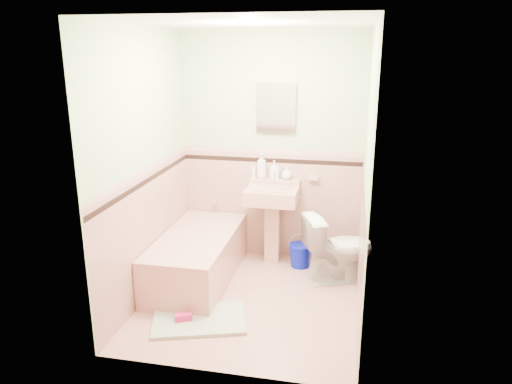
% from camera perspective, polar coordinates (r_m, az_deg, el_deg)
% --- Properties ---
extents(floor, '(2.20, 2.20, 0.00)m').
position_cam_1_polar(floor, '(4.72, -0.62, -12.59)').
color(floor, tan).
rests_on(floor, ground).
extents(ceiling, '(2.20, 2.20, 0.00)m').
position_cam_1_polar(ceiling, '(4.13, -0.74, 19.36)').
color(ceiling, white).
rests_on(ceiling, ground).
extents(wall_back, '(2.50, 0.00, 2.50)m').
position_cam_1_polar(wall_back, '(5.31, 1.85, 5.15)').
color(wall_back, beige).
rests_on(wall_back, ground).
extents(wall_front, '(2.50, 0.00, 2.50)m').
position_cam_1_polar(wall_front, '(3.23, -4.81, -2.42)').
color(wall_front, beige).
rests_on(wall_front, ground).
extents(wall_left, '(0.00, 2.50, 2.50)m').
position_cam_1_polar(wall_left, '(4.57, -13.05, 2.85)').
color(wall_left, beige).
rests_on(wall_left, ground).
extents(wall_right, '(0.00, 2.50, 2.50)m').
position_cam_1_polar(wall_right, '(4.16, 12.90, 1.56)').
color(wall_right, beige).
rests_on(wall_right, ground).
extents(wainscot_back, '(2.00, 0.00, 2.00)m').
position_cam_1_polar(wainscot_back, '(5.46, 1.76, -1.58)').
color(wainscot_back, tan).
rests_on(wainscot_back, ground).
extents(wainscot_front, '(2.00, 0.00, 2.00)m').
position_cam_1_polar(wainscot_front, '(3.51, -4.49, -12.45)').
color(wainscot_front, tan).
rests_on(wainscot_front, ground).
extents(wainscot_left, '(0.00, 2.20, 2.20)m').
position_cam_1_polar(wainscot_left, '(4.75, -12.41, -4.79)').
color(wainscot_left, tan).
rests_on(wainscot_left, ground).
extents(wainscot_right, '(0.00, 2.20, 2.20)m').
position_cam_1_polar(wainscot_right, '(4.37, 12.20, -6.69)').
color(wainscot_right, tan).
rests_on(wainscot_right, ground).
extents(accent_back, '(2.00, 0.00, 2.00)m').
position_cam_1_polar(accent_back, '(5.32, 1.80, 3.74)').
color(accent_back, black).
rests_on(accent_back, ground).
extents(accent_front, '(2.00, 0.00, 2.00)m').
position_cam_1_polar(accent_front, '(3.29, -4.67, -4.46)').
color(accent_front, black).
rests_on(accent_front, ground).
extents(accent_left, '(0.00, 2.20, 2.20)m').
position_cam_1_polar(accent_left, '(4.59, -12.74, 1.27)').
color(accent_left, black).
rests_on(accent_left, ground).
extents(accent_right, '(0.00, 2.20, 2.20)m').
position_cam_1_polar(accent_right, '(4.20, 12.54, -0.14)').
color(accent_right, black).
rests_on(accent_right, ground).
extents(cap_back, '(2.00, 0.00, 2.00)m').
position_cam_1_polar(cap_back, '(5.30, 1.81, 4.79)').
color(cap_back, tan).
rests_on(cap_back, ground).
extents(cap_front, '(2.00, 0.00, 2.00)m').
position_cam_1_polar(cap_front, '(3.26, -4.71, -2.81)').
color(cap_front, tan).
rests_on(cap_front, ground).
extents(cap_left, '(0.00, 2.20, 2.20)m').
position_cam_1_polar(cap_left, '(4.57, -12.82, 2.48)').
color(cap_left, tan).
rests_on(cap_left, ground).
extents(cap_right, '(0.00, 2.20, 2.20)m').
position_cam_1_polar(cap_right, '(4.17, 12.63, 1.17)').
color(cap_right, tan).
rests_on(cap_right, ground).
extents(bathtub, '(0.70, 1.50, 0.45)m').
position_cam_1_polar(bathtub, '(5.06, -6.89, -7.79)').
color(bathtub, tan).
rests_on(bathtub, floor).
extents(tub_faucet, '(0.04, 0.12, 0.04)m').
position_cam_1_polar(tub_faucet, '(5.55, -4.72, -0.99)').
color(tub_faucet, silver).
rests_on(tub_faucet, wall_back).
extents(sink, '(0.55, 0.48, 0.87)m').
position_cam_1_polar(sink, '(5.30, 1.86, -4.07)').
color(sink, tan).
rests_on(sink, floor).
extents(sink_faucet, '(0.02, 0.02, 0.10)m').
position_cam_1_polar(sink_faucet, '(5.27, 2.17, 1.72)').
color(sink_faucet, silver).
rests_on(sink_faucet, sink).
extents(medicine_cabinet, '(0.41, 0.04, 0.51)m').
position_cam_1_polar(medicine_cabinet, '(5.20, 2.39, 9.93)').
color(medicine_cabinet, white).
rests_on(medicine_cabinet, wall_back).
extents(soap_dish, '(0.11, 0.07, 0.04)m').
position_cam_1_polar(soap_dish, '(5.28, 6.78, 1.64)').
color(soap_dish, tan).
rests_on(soap_dish, wall_back).
extents(soap_bottle_left, '(0.13, 0.13, 0.27)m').
position_cam_1_polar(soap_bottle_left, '(5.31, 0.65, 3.11)').
color(soap_bottle_left, '#B2B2B2').
rests_on(soap_bottle_left, sink).
extents(soap_bottle_mid, '(0.12, 0.12, 0.20)m').
position_cam_1_polar(soap_bottle_mid, '(5.29, 2.14, 2.65)').
color(soap_bottle_mid, '#B2B2B2').
rests_on(soap_bottle_mid, sink).
extents(soap_bottle_right, '(0.12, 0.12, 0.14)m').
position_cam_1_polar(soap_bottle_right, '(5.28, 3.65, 2.26)').
color(soap_bottle_right, '#B2B2B2').
rests_on(soap_bottle_right, sink).
extents(tube, '(0.05, 0.05, 0.12)m').
position_cam_1_polar(tube, '(5.34, -0.26, 2.35)').
color(tube, white).
rests_on(tube, sink).
extents(toilet, '(0.80, 0.64, 0.71)m').
position_cam_1_polar(toilet, '(5.01, 9.69, -6.50)').
color(toilet, white).
rests_on(toilet, floor).
extents(bucket, '(0.32, 0.32, 0.25)m').
position_cam_1_polar(bucket, '(5.36, 5.24, -7.46)').
color(bucket, '#0511AC').
rests_on(bucket, floor).
extents(bath_mat, '(0.92, 0.75, 0.03)m').
position_cam_1_polar(bath_mat, '(4.41, -6.72, -14.70)').
color(bath_mat, '#95A88C').
rests_on(bath_mat, floor).
extents(shoe, '(0.16, 0.12, 0.06)m').
position_cam_1_polar(shoe, '(4.38, -8.51, -14.37)').
color(shoe, '#BF1E59').
rests_on(shoe, bath_mat).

